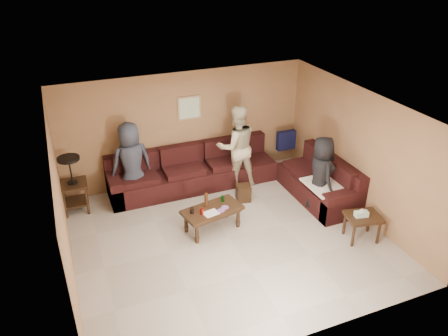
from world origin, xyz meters
The scene contains 10 objects.
room centered at (0.00, 0.00, 1.66)m, with size 5.60×5.50×2.50m.
sectional_sofa centered at (0.81, 1.52, 0.33)m, with size 4.65×2.90×0.97m.
coffee_table centered at (-0.19, 0.37, 0.39)m, with size 1.20×0.77×0.74m.
end_table_left centered at (-2.52, 2.00, 0.63)m, with size 0.55×0.55×1.21m.
side_table_right centered at (2.24, -0.93, 0.43)m, with size 0.70×0.61×0.65m.
waste_bin centered at (0.79, 1.11, 0.17)m, with size 0.29×0.29×0.34m, color #321E10.
wall_art centered at (0.10, 2.48, 1.70)m, with size 0.52×0.04×0.52m.
person_left centered at (-1.33, 2.01, 0.87)m, with size 0.85×0.55×1.73m, color #2D323F.
person_middle centered at (0.93, 1.81, 0.93)m, with size 0.90×0.70×1.86m, color beige.
person_right centered at (2.08, 0.25, 0.79)m, with size 0.78×0.50×1.59m, color black.
Camera 1 is at (-2.54, -6.07, 4.93)m, focal length 35.00 mm.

